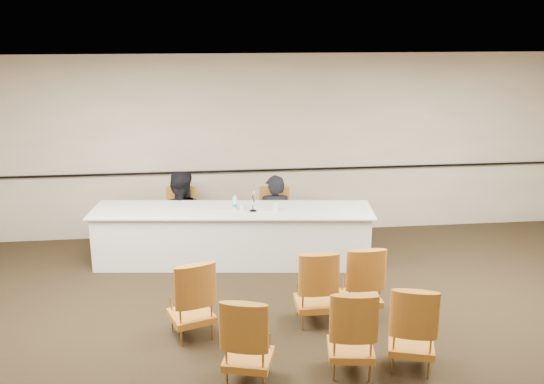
# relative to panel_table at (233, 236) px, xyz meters

# --- Properties ---
(floor) EXTENTS (10.00, 10.00, 0.00)m
(floor) POSITION_rel_panel_table_xyz_m (0.74, -2.72, -0.41)
(floor) COLOR black
(floor) RESTS_ON ground
(ceiling) EXTENTS (10.00, 10.00, 0.00)m
(ceiling) POSITION_rel_panel_table_xyz_m (0.74, -2.72, 2.59)
(ceiling) COLOR silver
(ceiling) RESTS_ON ground
(wall_back) EXTENTS (10.00, 0.04, 3.00)m
(wall_back) POSITION_rel_panel_table_xyz_m (0.74, 1.28, 1.09)
(wall_back) COLOR tan
(wall_back) RESTS_ON ground
(wall_rail) EXTENTS (9.80, 0.04, 0.03)m
(wall_rail) POSITION_rel_panel_table_xyz_m (0.74, 1.24, 0.69)
(wall_rail) COLOR black
(wall_rail) RESTS_ON wall_back
(panel_table) EXTENTS (4.20, 1.42, 0.83)m
(panel_table) POSITION_rel_panel_table_xyz_m (0.00, 0.00, 0.00)
(panel_table) COLOR silver
(panel_table) RESTS_ON ground
(panelist_main) EXTENTS (0.61, 0.42, 1.62)m
(panelist_main) POSITION_rel_panel_table_xyz_m (0.69, 0.52, -0.03)
(panelist_main) COLOR black
(panelist_main) RESTS_ON ground
(panelist_main_chair) EXTENTS (0.56, 0.56, 0.95)m
(panelist_main_chair) POSITION_rel_panel_table_xyz_m (0.69, 0.52, 0.06)
(panelist_main_chair) COLOR #AE6D1F
(panelist_main_chair) RESTS_ON ground
(panelist_second) EXTENTS (0.92, 0.77, 1.69)m
(panelist_second) POSITION_rel_panel_table_xyz_m (-0.79, 0.69, -0.00)
(panelist_second) COLOR black
(panelist_second) RESTS_ON ground
(panelist_second_chair) EXTENTS (0.56, 0.56, 0.95)m
(panelist_second_chair) POSITION_rel_panel_table_xyz_m (-0.79, 0.69, 0.06)
(panelist_second_chair) COLOR #AE6D1F
(panelist_second_chair) RESTS_ON ground
(papers) EXTENTS (0.33, 0.26, 0.00)m
(papers) POSITION_rel_panel_table_xyz_m (0.50, -0.10, 0.41)
(papers) COLOR white
(papers) RESTS_ON panel_table
(microphone) EXTENTS (0.13, 0.21, 0.27)m
(microphone) POSITION_rel_panel_table_xyz_m (0.30, -0.13, 0.55)
(microphone) COLOR black
(microphone) RESTS_ON panel_table
(water_bottle) EXTENTS (0.09, 0.09, 0.22)m
(water_bottle) POSITION_rel_panel_table_xyz_m (0.04, -0.01, 0.52)
(water_bottle) COLOR teal
(water_bottle) RESTS_ON panel_table
(drinking_glass) EXTENTS (0.08, 0.08, 0.10)m
(drinking_glass) POSITION_rel_panel_table_xyz_m (0.15, -0.06, 0.46)
(drinking_glass) COLOR white
(drinking_glass) RESTS_ON panel_table
(coffee_cup) EXTENTS (0.10, 0.10, 0.12)m
(coffee_cup) POSITION_rel_panel_table_xyz_m (0.63, -0.17, 0.47)
(coffee_cup) COLOR white
(coffee_cup) RESTS_ON panel_table
(aud_chair_front_left) EXTENTS (0.63, 0.63, 0.95)m
(aud_chair_front_left) POSITION_rel_panel_table_xyz_m (-0.59, -2.17, 0.06)
(aud_chair_front_left) COLOR #AE6D1F
(aud_chair_front_left) RESTS_ON ground
(aud_chair_front_mid) EXTENTS (0.50, 0.50, 0.95)m
(aud_chair_front_mid) POSITION_rel_panel_table_xyz_m (0.87, -2.01, 0.06)
(aud_chair_front_mid) COLOR #AE6D1F
(aud_chair_front_mid) RESTS_ON ground
(aud_chair_front_right) EXTENTS (0.50, 0.50, 0.95)m
(aud_chair_front_right) POSITION_rel_panel_table_xyz_m (1.44, -1.95, 0.06)
(aud_chair_front_right) COLOR #AE6D1F
(aud_chair_front_right) RESTS_ON ground
(aud_chair_back_left) EXTENTS (0.62, 0.62, 0.95)m
(aud_chair_back_left) POSITION_rel_panel_table_xyz_m (-0.02, -3.15, 0.06)
(aud_chair_back_left) COLOR #AE6D1F
(aud_chair_back_left) RESTS_ON ground
(aud_chair_back_mid) EXTENTS (0.57, 0.57, 0.95)m
(aud_chair_back_mid) POSITION_rel_panel_table_xyz_m (1.04, -3.10, 0.06)
(aud_chair_back_mid) COLOR #AE6D1F
(aud_chair_back_mid) RESTS_ON ground
(aud_chair_back_right) EXTENTS (0.63, 0.63, 0.95)m
(aud_chair_back_right) POSITION_rel_panel_table_xyz_m (1.68, -3.09, 0.06)
(aud_chair_back_right) COLOR #AE6D1F
(aud_chair_back_right) RESTS_ON ground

